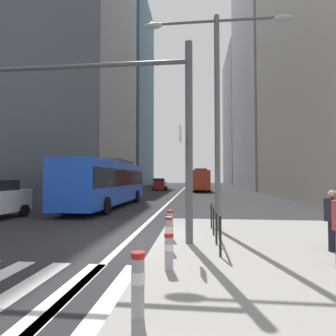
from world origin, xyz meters
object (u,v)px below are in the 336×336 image
(traffic_signal_gantry, at_px, (112,110))
(street_lamp_post, at_px, (217,91))
(city_bus_blue_oncoming, at_px, (108,181))
(car_receding_near, at_px, (198,183))
(car_oncoming_far, at_px, (157,183))
(bollard_back, at_px, (170,223))
(car_receding_far, at_px, (203,182))
(bollard_front, at_px, (138,281))
(car_oncoming_mid, at_px, (160,184))
(city_bus_red_receding, at_px, (200,179))
(bollard_left, at_px, (169,249))
(pedestrian_walking, at_px, (333,217))
(bollard_right, at_px, (169,232))

(traffic_signal_gantry, distance_m, street_lamp_post, 4.09)
(city_bus_blue_oncoming, relative_size, car_receding_near, 2.86)
(car_oncoming_far, bearing_deg, street_lamp_post, -79.17)
(city_bus_blue_oncoming, height_order, bollard_back, city_bus_blue_oncoming)
(car_receding_far, bearing_deg, bollard_back, -92.69)
(city_bus_blue_oncoming, height_order, bollard_front, city_bus_blue_oncoming)
(car_receding_far, bearing_deg, bollard_front, -92.48)
(street_lamp_post, bearing_deg, car_oncoming_far, 100.83)
(car_receding_far, bearing_deg, traffic_signal_gantry, -94.36)
(bollard_back, bearing_deg, car_receding_far, 87.31)
(car_oncoming_mid, xyz_separation_m, street_lamp_post, (6.58, -33.63, 4.29))
(car_receding_near, relative_size, street_lamp_post, 0.52)
(traffic_signal_gantry, bearing_deg, city_bus_blue_oncoming, 108.99)
(traffic_signal_gantry, bearing_deg, car_receding_far, 85.64)
(city_bus_red_receding, distance_m, bollard_left, 36.90)
(street_lamp_post, bearing_deg, pedestrian_walking, -42.72)
(bollard_right, relative_size, bollard_back, 0.99)
(city_bus_blue_oncoming, distance_m, bollard_right, 12.63)
(bollard_left, relative_size, pedestrian_walking, 0.47)
(car_receding_near, bearing_deg, bollard_back, -91.61)
(car_oncoming_mid, distance_m, bollard_left, 38.38)
(city_bus_blue_oncoming, distance_m, traffic_signal_gantry, 11.33)
(bollard_left, bearing_deg, car_oncoming_mid, 97.80)
(city_bus_red_receding, height_order, car_receding_near, city_bus_red_receding)
(bollard_left, bearing_deg, city_bus_red_receding, 88.02)
(traffic_signal_gantry, relative_size, bollard_left, 9.18)
(car_oncoming_mid, bearing_deg, bollard_front, -82.91)
(car_oncoming_mid, relative_size, car_receding_near, 1.02)
(car_oncoming_mid, distance_m, bollard_right, 36.90)
(car_receding_near, bearing_deg, car_receding_far, 82.37)
(city_bus_blue_oncoming, relative_size, traffic_signal_gantry, 1.72)
(pedestrian_walking, bearing_deg, city_bus_red_receding, 94.66)
(car_receding_near, bearing_deg, traffic_signal_gantry, -93.66)
(city_bus_blue_oncoming, bearing_deg, car_receding_near, 79.94)
(city_bus_red_receding, relative_size, street_lamp_post, 1.40)
(city_bus_red_receding, bearing_deg, bollard_front, -92.23)
(city_bus_blue_oncoming, distance_m, car_oncoming_mid, 25.24)
(city_bus_blue_oncoming, relative_size, bollard_left, 15.75)
(street_lamp_post, distance_m, pedestrian_walking, 5.68)
(car_oncoming_mid, distance_m, bollard_back, 35.55)
(street_lamp_post, xyz_separation_m, pedestrian_walking, (2.77, -2.55, -4.26))
(car_receding_near, xyz_separation_m, car_receding_far, (1.39, 10.37, 0.00))
(city_bus_blue_oncoming, xyz_separation_m, street_lamp_post, (6.95, -8.41, 3.45))
(city_bus_red_receding, distance_m, pedestrian_walking, 35.15)
(bollard_back, height_order, pedestrian_walking, pedestrian_walking)
(car_receding_near, distance_m, bollard_left, 50.49)
(car_receding_near, bearing_deg, car_oncoming_far, 179.95)
(traffic_signal_gantry, relative_size, bollard_front, 7.74)
(car_receding_near, xyz_separation_m, bollard_back, (-1.34, -47.65, -0.34))
(traffic_signal_gantry, xyz_separation_m, bollard_left, (1.98, -2.32, -3.58))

